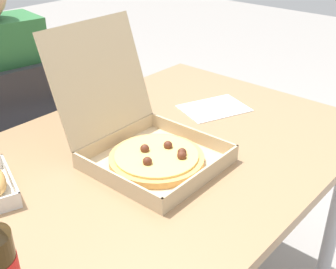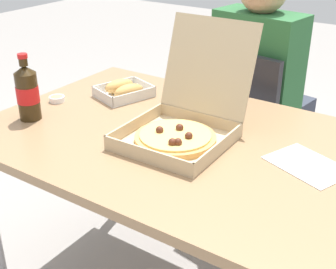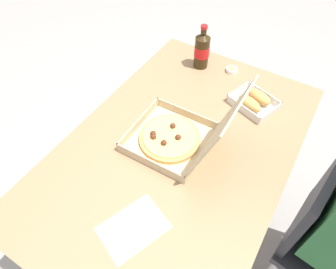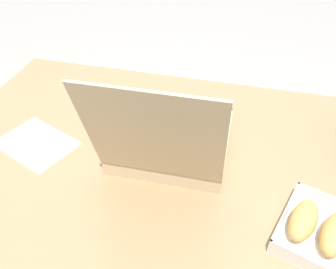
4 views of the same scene
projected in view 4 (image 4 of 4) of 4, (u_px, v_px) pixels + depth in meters
name	position (u px, v px, depth m)	size (l,w,h in m)	color
dining_table	(166.00, 175.00, 1.01)	(1.29, 0.84, 0.70)	#997551
pizza_box_open	(170.00, 140.00, 0.94)	(0.31, 0.40, 0.33)	tan
bread_side_box	(318.00, 229.00, 0.75)	(0.20, 0.23, 0.06)	white
paper_menu	(36.00, 144.00, 1.00)	(0.21, 0.15, 0.00)	white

